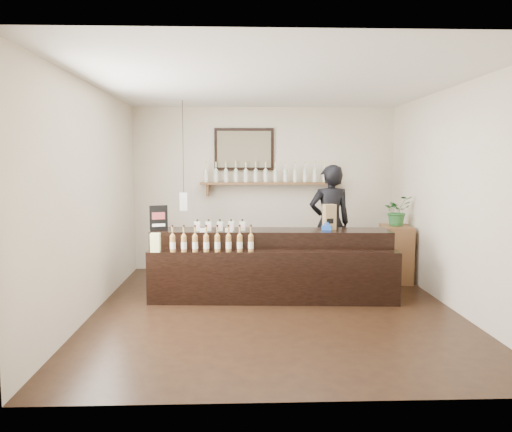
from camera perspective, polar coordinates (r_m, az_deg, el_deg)
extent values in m
plane|color=black|center=(6.45, 2.13, -10.54)|extent=(5.00, 5.00, 0.00)
plane|color=beige|center=(8.69, 0.95, 3.13)|extent=(4.50, 0.00, 4.50)
plane|color=beige|center=(3.72, 5.03, -0.73)|extent=(4.50, 0.00, 4.50)
plane|color=beige|center=(6.43, -18.25, 1.83)|extent=(0.00, 5.00, 5.00)
plane|color=beige|center=(6.75, 21.62, 1.89)|extent=(0.00, 5.00, 5.00)
plane|color=white|center=(6.25, 2.23, 14.88)|extent=(5.00, 5.00, 0.00)
cube|color=brown|center=(8.56, 1.67, 3.76)|extent=(2.40, 0.25, 0.04)
cube|color=brown|center=(8.59, -5.56, 2.94)|extent=(0.04, 0.20, 0.20)
cube|color=brown|center=(8.73, 8.75, 2.95)|extent=(0.04, 0.20, 0.20)
cube|color=black|center=(8.64, -1.37, 7.63)|extent=(1.02, 0.04, 0.72)
cube|color=#4C4131|center=(8.61, -1.37, 7.63)|extent=(0.92, 0.01, 0.62)
cube|color=white|center=(7.83, -8.24, 1.66)|extent=(0.12, 0.12, 0.28)
cylinder|color=black|center=(7.81, -8.34, 7.85)|extent=(0.01, 0.01, 1.41)
cylinder|color=silver|center=(8.55, -5.73, 4.55)|extent=(0.07, 0.07, 0.20)
cone|color=silver|center=(8.55, -5.73, 5.40)|extent=(0.07, 0.07, 0.05)
cylinder|color=silver|center=(8.55, -5.74, 5.80)|extent=(0.02, 0.02, 0.07)
cylinder|color=gold|center=(8.55, -5.74, 6.12)|extent=(0.03, 0.03, 0.02)
cylinder|color=white|center=(8.55, -5.72, 4.41)|extent=(0.07, 0.07, 0.09)
cylinder|color=silver|center=(8.54, -4.59, 4.56)|extent=(0.07, 0.07, 0.20)
cone|color=silver|center=(8.54, -4.60, 5.41)|extent=(0.07, 0.07, 0.05)
cylinder|color=silver|center=(8.54, -4.60, 5.81)|extent=(0.02, 0.02, 0.07)
cylinder|color=gold|center=(8.54, -4.60, 6.13)|extent=(0.03, 0.03, 0.02)
cylinder|color=white|center=(8.54, -4.59, 4.42)|extent=(0.07, 0.07, 0.09)
cylinder|color=silver|center=(8.54, -3.45, 4.57)|extent=(0.07, 0.07, 0.20)
cone|color=silver|center=(8.54, -3.46, 5.42)|extent=(0.07, 0.07, 0.05)
cylinder|color=silver|center=(8.53, -3.46, 5.82)|extent=(0.02, 0.02, 0.07)
cylinder|color=gold|center=(8.53, -3.46, 6.14)|extent=(0.03, 0.03, 0.02)
cylinder|color=white|center=(8.54, -3.45, 4.43)|extent=(0.07, 0.07, 0.09)
cylinder|color=silver|center=(8.54, -2.31, 4.57)|extent=(0.07, 0.07, 0.20)
cone|color=silver|center=(8.53, -2.31, 5.42)|extent=(0.07, 0.07, 0.05)
cylinder|color=silver|center=(8.53, -2.32, 5.83)|extent=(0.02, 0.02, 0.07)
cylinder|color=gold|center=(8.53, -2.32, 6.14)|extent=(0.03, 0.03, 0.02)
cylinder|color=white|center=(8.54, -2.31, 4.43)|extent=(0.07, 0.07, 0.09)
cylinder|color=silver|center=(8.54, -1.17, 4.57)|extent=(0.07, 0.07, 0.20)
cone|color=silver|center=(8.53, -1.17, 5.43)|extent=(0.07, 0.07, 0.05)
cylinder|color=silver|center=(8.53, -1.17, 5.83)|extent=(0.02, 0.02, 0.07)
cylinder|color=gold|center=(8.53, -1.18, 6.15)|extent=(0.03, 0.03, 0.02)
cylinder|color=white|center=(8.54, -1.17, 4.44)|extent=(0.07, 0.07, 0.09)
cylinder|color=silver|center=(8.54, -0.03, 4.58)|extent=(0.07, 0.07, 0.20)
cone|color=silver|center=(8.54, -0.03, 5.43)|extent=(0.07, 0.07, 0.05)
cylinder|color=silver|center=(8.54, -0.03, 5.83)|extent=(0.02, 0.02, 0.07)
cylinder|color=gold|center=(8.54, -0.03, 6.15)|extent=(0.03, 0.03, 0.02)
cylinder|color=white|center=(8.54, -0.03, 4.44)|extent=(0.07, 0.07, 0.09)
cylinder|color=silver|center=(8.55, 1.10, 4.58)|extent=(0.07, 0.07, 0.20)
cone|color=silver|center=(8.55, 1.11, 5.43)|extent=(0.07, 0.07, 0.05)
cylinder|color=silver|center=(8.55, 1.11, 5.83)|extent=(0.02, 0.02, 0.07)
cylinder|color=gold|center=(8.55, 1.11, 6.15)|extent=(0.03, 0.03, 0.02)
cylinder|color=white|center=(8.55, 1.10, 4.44)|extent=(0.07, 0.07, 0.09)
cylinder|color=silver|center=(8.56, 2.24, 4.58)|extent=(0.07, 0.07, 0.20)
cone|color=silver|center=(8.56, 2.24, 5.43)|extent=(0.07, 0.07, 0.05)
cylinder|color=silver|center=(8.56, 2.24, 5.83)|extent=(0.02, 0.02, 0.07)
cylinder|color=gold|center=(8.56, 2.25, 6.14)|extent=(0.03, 0.03, 0.02)
cylinder|color=white|center=(8.56, 2.24, 4.44)|extent=(0.07, 0.07, 0.09)
cylinder|color=silver|center=(8.57, 3.37, 4.57)|extent=(0.07, 0.07, 0.20)
cone|color=silver|center=(8.57, 3.38, 5.42)|extent=(0.07, 0.07, 0.05)
cylinder|color=silver|center=(8.57, 3.38, 5.82)|extent=(0.02, 0.02, 0.07)
cylinder|color=gold|center=(8.57, 3.38, 6.14)|extent=(0.03, 0.03, 0.02)
cylinder|color=white|center=(8.57, 3.37, 4.44)|extent=(0.07, 0.07, 0.09)
cylinder|color=silver|center=(8.59, 4.50, 4.57)|extent=(0.07, 0.07, 0.20)
cone|color=silver|center=(8.59, 4.50, 5.41)|extent=(0.07, 0.07, 0.05)
cylinder|color=silver|center=(8.59, 4.51, 5.81)|extent=(0.02, 0.02, 0.07)
cylinder|color=gold|center=(8.59, 4.51, 6.13)|extent=(0.03, 0.03, 0.02)
cylinder|color=white|center=(8.59, 4.50, 4.43)|extent=(0.07, 0.07, 0.09)
cylinder|color=silver|center=(8.61, 5.62, 4.56)|extent=(0.07, 0.07, 0.20)
cone|color=silver|center=(8.61, 5.63, 5.40)|extent=(0.07, 0.07, 0.05)
cylinder|color=silver|center=(8.61, 5.63, 5.80)|extent=(0.02, 0.02, 0.07)
cylinder|color=gold|center=(8.61, 5.64, 6.12)|extent=(0.03, 0.03, 0.02)
cylinder|color=white|center=(8.61, 5.62, 4.42)|extent=(0.07, 0.07, 0.09)
cylinder|color=silver|center=(8.64, 6.74, 4.55)|extent=(0.07, 0.07, 0.20)
cone|color=silver|center=(8.63, 6.75, 5.39)|extent=(0.07, 0.07, 0.05)
cylinder|color=silver|center=(8.63, 6.75, 5.79)|extent=(0.02, 0.02, 0.07)
cylinder|color=gold|center=(8.63, 6.76, 6.10)|extent=(0.03, 0.03, 0.02)
cylinder|color=white|center=(8.64, 6.73, 4.42)|extent=(0.07, 0.07, 0.09)
cylinder|color=silver|center=(8.66, 7.85, 4.54)|extent=(0.07, 0.07, 0.20)
cone|color=silver|center=(8.66, 7.86, 5.38)|extent=(0.07, 0.07, 0.05)
cylinder|color=silver|center=(8.66, 7.86, 5.78)|extent=(0.02, 0.02, 0.07)
cylinder|color=gold|center=(8.66, 7.87, 6.09)|extent=(0.03, 0.03, 0.02)
cylinder|color=white|center=(8.66, 7.84, 4.41)|extent=(0.07, 0.07, 0.09)
cylinder|color=silver|center=(8.69, 8.95, 4.53)|extent=(0.07, 0.07, 0.20)
cone|color=silver|center=(8.69, 8.96, 5.37)|extent=(0.07, 0.07, 0.05)
cylinder|color=silver|center=(8.69, 8.97, 5.76)|extent=(0.02, 0.02, 0.07)
cylinder|color=gold|center=(8.69, 8.97, 6.07)|extent=(0.03, 0.03, 0.02)
cylinder|color=white|center=(8.70, 8.95, 4.39)|extent=(0.07, 0.07, 0.09)
cube|color=black|center=(7.01, 1.70, -5.31)|extent=(3.32, 0.77, 0.92)
cube|color=black|center=(6.61, 1.95, -6.99)|extent=(3.30, 0.48, 0.70)
cube|color=white|center=(6.72, -6.01, -1.62)|extent=(0.10, 0.04, 0.05)
cube|color=white|center=(6.71, -3.12, -1.62)|extent=(0.10, 0.04, 0.05)
cube|color=#E9F092|center=(6.60, -11.41, -3.51)|extent=(0.12, 0.12, 0.12)
cube|color=#E9F092|center=(6.59, -11.44, -2.48)|extent=(0.12, 0.12, 0.12)
cube|color=silver|center=(6.89, -6.72, -1.15)|extent=(0.08, 0.08, 0.13)
cube|color=beige|center=(6.85, -6.75, -1.19)|extent=(0.07, 0.00, 0.06)
cylinder|color=black|center=(6.88, -6.73, -0.50)|extent=(0.02, 0.02, 0.03)
cube|color=silver|center=(6.88, -5.44, -1.14)|extent=(0.08, 0.08, 0.13)
cube|color=beige|center=(6.84, -5.46, -1.19)|extent=(0.07, 0.00, 0.06)
cylinder|color=black|center=(6.87, -5.44, -0.50)|extent=(0.02, 0.02, 0.03)
cube|color=silver|center=(6.87, -4.15, -1.14)|extent=(0.08, 0.08, 0.13)
cube|color=beige|center=(6.83, -4.16, -1.19)|extent=(0.07, 0.00, 0.06)
cylinder|color=black|center=(6.86, -4.15, -0.50)|extent=(0.02, 0.02, 0.03)
cube|color=silver|center=(6.87, -2.86, -1.14)|extent=(0.08, 0.08, 0.13)
cube|color=beige|center=(6.82, -2.86, -1.18)|extent=(0.07, 0.00, 0.06)
cylinder|color=black|center=(6.86, -2.86, -0.49)|extent=(0.02, 0.02, 0.03)
cube|color=silver|center=(6.87, -1.57, -1.13)|extent=(0.08, 0.08, 0.13)
cube|color=beige|center=(6.82, -1.56, -1.18)|extent=(0.07, 0.00, 0.06)
cylinder|color=black|center=(6.86, -1.57, -0.49)|extent=(0.02, 0.02, 0.03)
cylinder|color=#A07236|center=(6.57, -9.50, -3.16)|extent=(0.07, 0.07, 0.20)
cone|color=#A07236|center=(6.55, -9.52, -2.06)|extent=(0.07, 0.07, 0.05)
cylinder|color=#A07236|center=(6.54, -9.53, -1.54)|extent=(0.02, 0.02, 0.07)
cylinder|color=black|center=(6.53, -9.54, -1.13)|extent=(0.03, 0.03, 0.02)
cylinder|color=white|center=(6.57, -9.50, -3.34)|extent=(0.07, 0.07, 0.09)
cylinder|color=#A07236|center=(6.55, -8.24, -3.16)|extent=(0.07, 0.07, 0.20)
cone|color=#A07236|center=(6.53, -8.26, -2.06)|extent=(0.07, 0.07, 0.05)
cylinder|color=#A07236|center=(6.52, -8.27, -1.54)|extent=(0.02, 0.02, 0.07)
cylinder|color=black|center=(6.52, -8.27, -1.13)|extent=(0.03, 0.03, 0.02)
cylinder|color=white|center=(6.55, -8.24, -3.34)|extent=(0.07, 0.07, 0.09)
cylinder|color=#A07236|center=(6.53, -6.97, -3.16)|extent=(0.07, 0.07, 0.20)
cone|color=#A07236|center=(6.52, -6.99, -2.06)|extent=(0.07, 0.07, 0.05)
cylinder|color=#A07236|center=(6.51, -7.00, -1.54)|extent=(0.02, 0.02, 0.07)
cylinder|color=black|center=(6.50, -7.00, -1.13)|extent=(0.03, 0.03, 0.02)
cylinder|color=white|center=(6.54, -6.97, -3.34)|extent=(0.07, 0.07, 0.09)
cylinder|color=#A07236|center=(6.52, -5.70, -3.17)|extent=(0.07, 0.07, 0.20)
cone|color=#A07236|center=(6.50, -5.71, -2.06)|extent=(0.07, 0.07, 0.05)
cylinder|color=#A07236|center=(6.50, -5.72, -1.54)|extent=(0.02, 0.02, 0.07)
cylinder|color=black|center=(6.49, -5.72, -1.13)|extent=(0.03, 0.03, 0.02)
cylinder|color=white|center=(6.53, -5.70, -3.34)|extent=(0.07, 0.07, 0.09)
cylinder|color=#A07236|center=(6.52, -4.43, -3.16)|extent=(0.07, 0.07, 0.20)
cone|color=#A07236|center=(6.50, -4.44, -2.06)|extent=(0.07, 0.07, 0.05)
cylinder|color=#A07236|center=(6.49, -4.44, -1.53)|extent=(0.02, 0.02, 0.07)
cylinder|color=black|center=(6.48, -4.44, -1.12)|extent=(0.03, 0.03, 0.02)
cylinder|color=white|center=(6.52, -4.43, -3.34)|extent=(0.07, 0.07, 0.09)
cylinder|color=#A07236|center=(6.51, -3.15, -3.16)|extent=(0.07, 0.07, 0.20)
cone|color=#A07236|center=(6.49, -3.16, -2.05)|extent=(0.07, 0.07, 0.05)
cylinder|color=#A07236|center=(6.48, -3.16, -1.53)|extent=(0.02, 0.02, 0.07)
cylinder|color=black|center=(6.48, -3.16, -1.12)|extent=(0.03, 0.03, 0.02)
cylinder|color=white|center=(6.51, -3.15, -3.34)|extent=(0.07, 0.07, 0.09)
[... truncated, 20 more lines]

